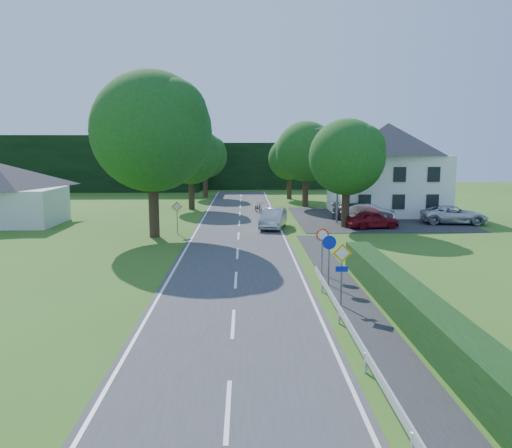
{
  "coord_description": "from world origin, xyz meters",
  "views": [
    {
      "loc": [
        0.41,
        -11.31,
        6.36
      ],
      "look_at": [
        1.11,
        17.76,
        1.87
      ],
      "focal_mm": 35.0,
      "sensor_mm": 36.0,
      "label": 1
    }
  ],
  "objects_px": {
    "motorcycle": "(258,207)",
    "parked_car_silver_a": "(369,212)",
    "parked_car_silver_b": "(454,215)",
    "streetlight": "(336,170)",
    "parasol": "(369,205)",
    "parked_car_grey": "(361,212)",
    "moving_car": "(273,218)",
    "parked_car_red": "(373,220)"
  },
  "relations": [
    {
      "from": "motorcycle",
      "to": "parasol",
      "type": "distance_m",
      "value": 10.46
    },
    {
      "from": "moving_car",
      "to": "parked_car_grey",
      "type": "bearing_deg",
      "value": 39.46
    },
    {
      "from": "motorcycle",
      "to": "parasol",
      "type": "xyz_separation_m",
      "value": [
        10.33,
        -1.6,
        0.38
      ]
    },
    {
      "from": "parked_car_grey",
      "to": "parked_car_red",
      "type": "bearing_deg",
      "value": -155.92
    },
    {
      "from": "parked_car_grey",
      "to": "parked_car_silver_a",
      "type": "bearing_deg",
      "value": -97.6
    },
    {
      "from": "moving_car",
      "to": "parked_car_red",
      "type": "height_order",
      "value": "moving_car"
    },
    {
      "from": "motorcycle",
      "to": "parked_car_silver_a",
      "type": "relative_size",
      "value": 0.46
    },
    {
      "from": "moving_car",
      "to": "motorcycle",
      "type": "xyz_separation_m",
      "value": [
        -0.9,
        9.11,
        -0.24
      ]
    },
    {
      "from": "moving_car",
      "to": "parked_car_silver_a",
      "type": "xyz_separation_m",
      "value": [
        8.55,
        3.8,
        -0.04
      ]
    },
    {
      "from": "parked_car_grey",
      "to": "parked_car_silver_b",
      "type": "bearing_deg",
      "value": -81.98
    },
    {
      "from": "streetlight",
      "to": "parked_car_silver_a",
      "type": "xyz_separation_m",
      "value": [
        3.18,
        1.28,
        -3.69
      ]
    },
    {
      "from": "parked_car_red",
      "to": "parked_car_silver_a",
      "type": "height_order",
      "value": "parked_car_silver_a"
    },
    {
      "from": "streetlight",
      "to": "parked_car_silver_b",
      "type": "relative_size",
      "value": 1.51
    },
    {
      "from": "parasol",
      "to": "parked_car_silver_a",
      "type": "bearing_deg",
      "value": -103.44
    },
    {
      "from": "parked_car_silver_b",
      "to": "streetlight",
      "type": "bearing_deg",
      "value": 94.3
    },
    {
      "from": "motorcycle",
      "to": "parked_car_red",
      "type": "bearing_deg",
      "value": -62.53
    },
    {
      "from": "parked_car_red",
      "to": "parked_car_grey",
      "type": "relative_size",
      "value": 0.8
    },
    {
      "from": "parked_car_red",
      "to": "parked_car_silver_b",
      "type": "xyz_separation_m",
      "value": [
        7.37,
        2.2,
        0.05
      ]
    },
    {
      "from": "motorcycle",
      "to": "parked_car_red",
      "type": "height_order",
      "value": "parked_car_red"
    },
    {
      "from": "motorcycle",
      "to": "parked_car_silver_a",
      "type": "xyz_separation_m",
      "value": [
        9.45,
        -5.31,
        0.19
      ]
    },
    {
      "from": "parked_car_grey",
      "to": "parasol",
      "type": "bearing_deg",
      "value": 1.07
    },
    {
      "from": "parked_car_silver_b",
      "to": "parasol",
      "type": "relative_size",
      "value": 2.59
    },
    {
      "from": "streetlight",
      "to": "moving_car",
      "type": "height_order",
      "value": "streetlight"
    },
    {
      "from": "parked_car_red",
      "to": "parasol",
      "type": "bearing_deg",
      "value": -19.61
    },
    {
      "from": "moving_car",
      "to": "parasol",
      "type": "relative_size",
      "value": 2.29
    },
    {
      "from": "moving_car",
      "to": "parked_car_silver_b",
      "type": "height_order",
      "value": "moving_car"
    },
    {
      "from": "parked_car_silver_a",
      "to": "parked_car_silver_b",
      "type": "relative_size",
      "value": 0.84
    },
    {
      "from": "motorcycle",
      "to": "parked_car_silver_b",
      "type": "height_order",
      "value": "parked_car_silver_b"
    },
    {
      "from": "moving_car",
      "to": "parasol",
      "type": "height_order",
      "value": "parasol"
    },
    {
      "from": "moving_car",
      "to": "parked_car_silver_a",
      "type": "height_order",
      "value": "moving_car"
    },
    {
      "from": "streetlight",
      "to": "motorcycle",
      "type": "distance_m",
      "value": 9.89
    },
    {
      "from": "parked_car_silver_b",
      "to": "motorcycle",
      "type": "bearing_deg",
      "value": 73.7
    },
    {
      "from": "parked_car_silver_a",
      "to": "moving_car",
      "type": "bearing_deg",
      "value": 133.87
    },
    {
      "from": "parked_car_silver_a",
      "to": "parked_car_grey",
      "type": "bearing_deg",
      "value": 76.99
    },
    {
      "from": "parked_car_grey",
      "to": "parked_car_silver_b",
      "type": "height_order",
      "value": "parked_car_silver_b"
    },
    {
      "from": "motorcycle",
      "to": "parked_car_grey",
      "type": "height_order",
      "value": "parked_car_grey"
    },
    {
      "from": "streetlight",
      "to": "parked_car_grey",
      "type": "bearing_deg",
      "value": 33.06
    },
    {
      "from": "parked_car_red",
      "to": "parasol",
      "type": "height_order",
      "value": "parasol"
    },
    {
      "from": "streetlight",
      "to": "parked_car_red",
      "type": "xyz_separation_m",
      "value": [
        2.48,
        -2.79,
        -3.74
      ]
    },
    {
      "from": "parked_car_silver_b",
      "to": "moving_car",
      "type": "bearing_deg",
      "value": 104.95
    },
    {
      "from": "motorcycle",
      "to": "parked_car_grey",
      "type": "bearing_deg",
      "value": -44.59
    },
    {
      "from": "parasol",
      "to": "parked_car_silver_b",
      "type": "bearing_deg",
      "value": -44.05
    }
  ]
}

